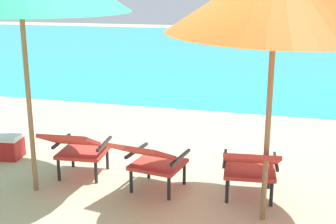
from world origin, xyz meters
name	(u,v)px	position (x,y,z in m)	size (l,w,h in m)	color
ground_plane	(216,106)	(0.00, 4.00, 0.00)	(40.00, 40.00, 0.00)	#CCB78E
ocean_band	(256,50)	(0.00, 12.61, 0.00)	(40.00, 18.00, 0.01)	#28B2B7
lounge_chair_left	(77,147)	(-0.92, 0.19, 0.40)	(0.62, 0.92, 0.68)	red
lounge_chair_center	(151,159)	(-0.01, 0.06, 0.40)	(0.66, 0.94, 0.68)	red
lounge_chair_right	(250,166)	(1.00, 0.15, 0.40)	(0.63, 0.93, 0.68)	red
cooler_box	(4,146)	(-2.18, 0.59, 0.16)	(0.51, 0.38, 0.32)	red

